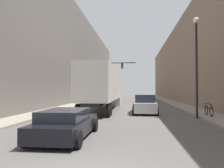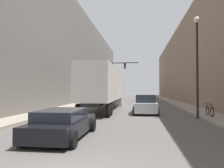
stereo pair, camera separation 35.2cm
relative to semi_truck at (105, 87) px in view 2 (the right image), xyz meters
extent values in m
cube|color=gray|center=(8.77, 13.04, -2.28)|extent=(2.17, 80.00, 0.15)
cube|color=gray|center=(-4.62, 13.04, -2.28)|extent=(2.17, 80.00, 0.15)
cube|color=#846B56|center=(12.86, 13.04, 4.01)|extent=(6.00, 80.00, 12.72)
cube|color=#66605B|center=(-8.70, 13.04, 5.19)|extent=(6.00, 80.00, 15.09)
cube|color=silver|center=(0.00, -1.05, 0.26)|extent=(2.60, 11.45, 3.03)
cube|color=black|center=(0.00, -1.05, -1.40)|extent=(1.30, 11.45, 0.24)
cube|color=silver|center=(0.00, 5.83, -0.91)|extent=(2.60, 2.30, 2.88)
cylinder|color=black|center=(-1.15, -5.57, -1.85)|extent=(0.25, 1.00, 1.00)
cylinder|color=black|center=(1.15, -5.57, -1.85)|extent=(0.25, 1.00, 1.00)
cylinder|color=black|center=(-1.15, -4.37, -1.85)|extent=(0.25, 1.00, 1.00)
cylinder|color=black|center=(1.15, -4.37, -1.85)|extent=(0.25, 1.00, 1.00)
cylinder|color=black|center=(-1.15, 5.83, -1.85)|extent=(0.25, 1.00, 1.00)
cylinder|color=black|center=(1.15, 5.83, -1.85)|extent=(0.25, 1.00, 1.00)
cube|color=black|center=(0.19, -12.42, -1.87)|extent=(1.87, 4.53, 0.61)
cube|color=#1E232D|center=(0.19, -12.65, -1.35)|extent=(1.65, 2.49, 0.44)
cylinder|color=black|center=(-0.74, -10.86, -2.03)|extent=(0.25, 0.64, 0.64)
cylinder|color=black|center=(1.13, -10.86, -2.03)|extent=(0.25, 0.64, 0.64)
cylinder|color=black|center=(-0.74, -14.09, -2.03)|extent=(0.25, 0.64, 0.64)
cylinder|color=black|center=(1.13, -14.09, -2.03)|extent=(0.25, 0.64, 0.64)
cube|color=#B7B7BC|center=(3.93, -2.28, -1.77)|extent=(1.81, 4.85, 0.79)
cube|color=#1E232D|center=(3.93, -2.52, -1.05)|extent=(1.60, 2.67, 0.65)
cylinder|color=black|center=(3.02, -0.56, -2.00)|extent=(0.25, 0.70, 0.70)
cylinder|color=black|center=(4.83, -0.56, -2.00)|extent=(0.25, 0.70, 0.70)
cylinder|color=black|center=(3.02, -4.10, -2.00)|extent=(0.25, 0.70, 0.70)
cylinder|color=black|center=(4.83, -4.10, -2.00)|extent=(0.25, 0.70, 0.70)
cylinder|color=black|center=(-3.38, 14.05, 1.00)|extent=(0.20, 0.20, 6.71)
cube|color=black|center=(-0.08, 14.05, 4.06)|extent=(6.61, 0.12, 0.12)
cube|color=black|center=(-1.18, 14.05, 3.55)|extent=(0.30, 0.24, 0.90)
sphere|color=gold|center=(-1.18, 13.91, 3.55)|extent=(0.18, 0.18, 0.18)
cube|color=black|center=(1.02, 14.05, 3.55)|extent=(0.30, 0.24, 0.90)
sphere|color=gold|center=(1.02, 13.91, 3.27)|extent=(0.18, 0.18, 0.18)
cylinder|color=black|center=(7.54, -5.34, 1.10)|extent=(0.16, 0.16, 6.92)
sphere|color=silver|center=(7.54, -5.34, 4.71)|extent=(0.44, 0.44, 0.44)
torus|color=black|center=(8.47, -5.54, -1.84)|extent=(0.06, 0.72, 0.72)
torus|color=black|center=(8.47, -4.43, -1.84)|extent=(0.06, 0.72, 0.72)
cube|color=black|center=(8.47, -4.98, -1.61)|extent=(0.04, 1.11, 0.04)
cube|color=black|center=(8.47, -5.39, -1.39)|extent=(0.12, 0.20, 0.06)
cube|color=black|center=(8.47, -4.48, -1.36)|extent=(0.44, 0.04, 0.04)
camera|label=1|loc=(3.14, -21.55, -0.28)|focal=35.00mm
camera|label=2|loc=(3.49, -21.51, -0.28)|focal=35.00mm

